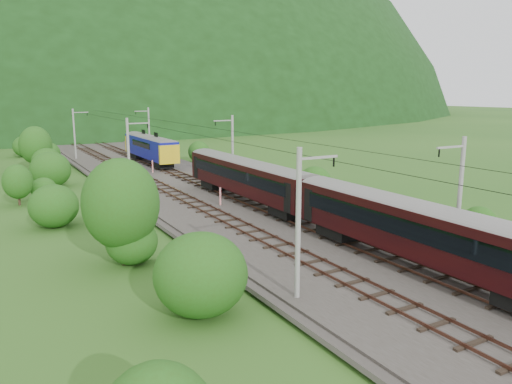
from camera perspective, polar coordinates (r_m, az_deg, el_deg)
ground at (r=31.02m, az=14.36°, el=-9.80°), size 600.00×600.00×0.00m
railbed at (r=38.36m, az=3.99°, el=-5.09°), size 14.00×220.00×0.30m
track_left at (r=37.07m, az=0.88°, el=-5.30°), size 2.40×220.00×0.27m
track_right at (r=39.62m, az=6.90°, el=-4.27°), size 2.40×220.00×0.27m
catenary_left at (r=54.91m, az=-14.28°, el=4.25°), size 2.54×192.28×8.00m
catenary_right at (r=59.27m, az=-2.76°, el=5.09°), size 2.54×192.28×8.00m
overhead_wires at (r=36.99m, az=4.14°, el=5.29°), size 4.83×198.00×0.03m
mountain_main at (r=281.57m, az=-25.59°, el=8.10°), size 504.00×360.00×244.00m
hazard_post_near at (r=47.97m, az=-4.11°, el=-0.48°), size 0.18×0.18×1.71m
hazard_post_far at (r=68.37m, az=-11.74°, el=2.88°), size 0.18×0.18×1.68m
signal at (r=68.59m, az=-14.73°, el=2.99°), size 0.21×0.21×1.88m
vegetation_left at (r=35.39m, az=-17.10°, el=-2.98°), size 10.05×148.11×6.98m
vegetation_right at (r=42.96m, az=18.34°, el=-2.05°), size 6.83×110.42×3.19m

